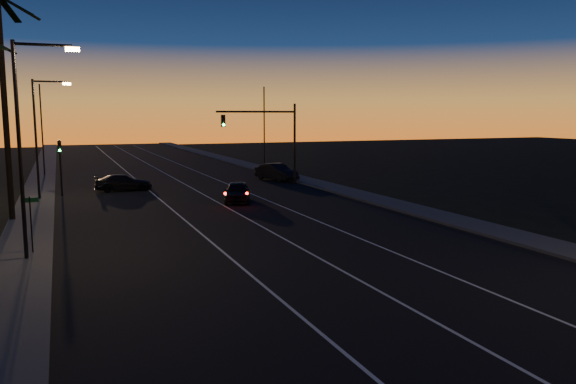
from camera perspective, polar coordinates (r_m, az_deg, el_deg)
name	(u,v)px	position (r m, az deg, el deg)	size (l,w,h in m)	color
road	(220,208)	(36.87, -6.93, -1.65)	(20.00, 170.00, 0.01)	black
sidewalk_left	(32,219)	(35.65, -24.59, -2.52)	(2.40, 170.00, 0.16)	#3D3D3A
sidewalk_right	(369,198)	(41.19, 8.27, -0.56)	(2.40, 170.00, 0.16)	#3D3D3A
lane_stripe_left	(174,211)	(36.21, -11.52, -1.90)	(0.12, 160.00, 0.01)	silver
lane_stripe_mid	(227,208)	(37.00, -6.19, -1.58)	(0.12, 160.00, 0.01)	silver
lane_stripe_right	(277,204)	(38.09, -1.12, -1.26)	(0.12, 160.00, 0.01)	silver
palm_far	(3,86)	(35.24, -26.94, 9.54)	(4.25, 4.16, 12.53)	black
streetlight_left_near	(27,133)	(25.14, -25.02, 5.43)	(2.55, 0.26, 9.00)	black
streetlight_left_far	(40,129)	(43.13, -23.87, 5.87)	(2.55, 0.26, 8.50)	black
street_sign	(31,218)	(26.51, -24.67, -2.44)	(0.70, 0.06, 2.60)	black
signal_mast	(269,130)	(48.08, -1.93, 6.35)	(7.10, 0.41, 7.00)	black
signal_post	(60,157)	(45.20, -22.15, 3.27)	(0.28, 0.37, 4.20)	black
far_pole_left	(42,131)	(60.14, -23.71, 5.73)	(0.14, 0.14, 9.00)	black
far_pole_right	(264,129)	(60.69, -2.43, 6.40)	(0.14, 0.14, 9.00)	black
lead_car	(237,192)	(39.34, -5.17, 0.04)	(3.05, 4.93, 1.42)	black
right_car	(276,172)	(51.96, -1.19, 2.05)	(3.02, 4.97, 1.55)	black
cross_car	(123,183)	(46.78, -16.37, 0.93)	(4.50, 1.85, 1.30)	black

